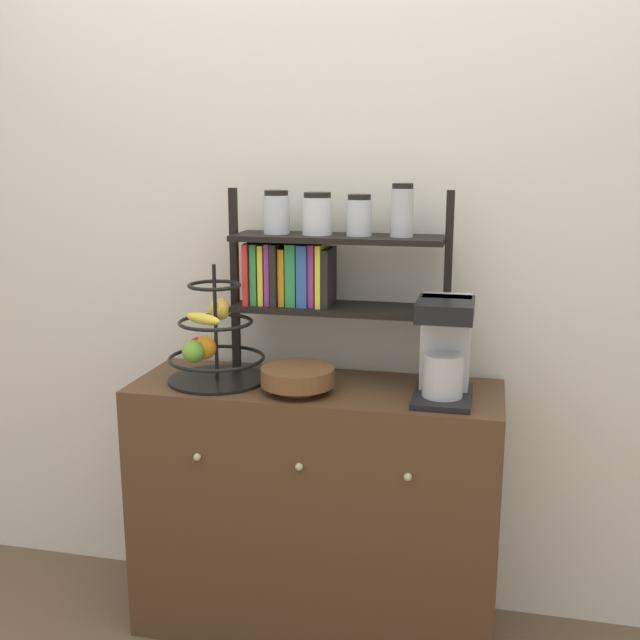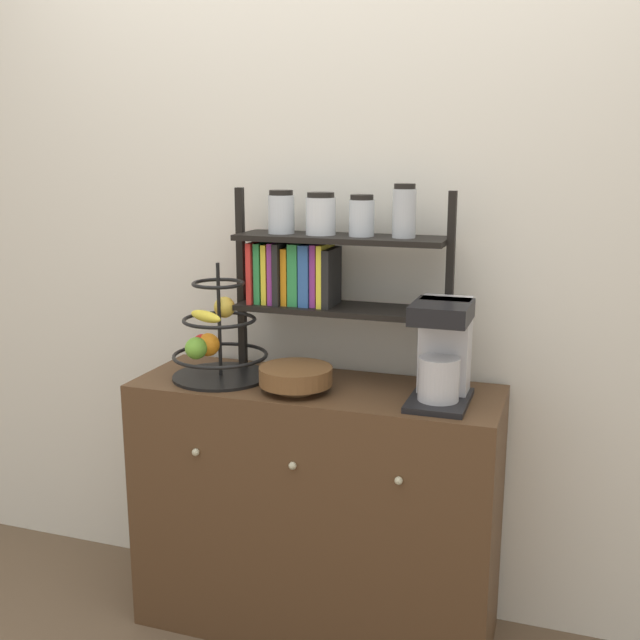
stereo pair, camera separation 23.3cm
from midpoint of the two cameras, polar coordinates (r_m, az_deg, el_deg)
wall_back at (r=2.53m, az=4.15°, el=6.27°), size 7.00×0.05×2.60m
sideboard at (r=2.55m, az=2.36°, el=-14.23°), size 1.18×0.43×0.85m
coffee_maker at (r=2.25m, az=12.26°, el=-2.31°), size 0.17×0.25×0.31m
fruit_stand at (r=2.44m, az=-5.26°, el=-1.74°), size 0.32×0.32×0.38m
wooden_bowl at (r=2.32m, az=1.02°, el=-4.40°), size 0.23×0.23×0.08m
shelf_hutch at (r=2.40m, az=2.84°, el=4.57°), size 0.72×0.20×0.63m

